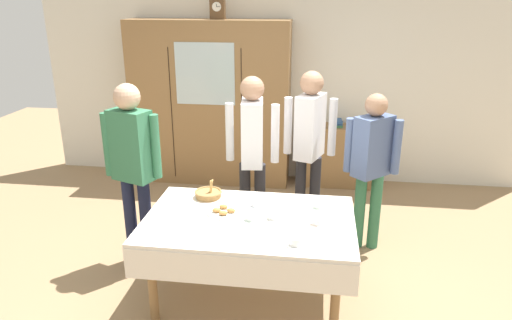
{
  "coord_description": "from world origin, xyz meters",
  "views": [
    {
      "loc": [
        0.51,
        -3.5,
        2.41
      ],
      "look_at": [
        0.0,
        0.2,
        1.08
      ],
      "focal_mm": 32.83,
      "sensor_mm": 36.0,
      "label": 1
    }
  ],
  "objects_px": {
    "tea_cup_far_right": "(251,218)",
    "bookshelf_low": "(335,155)",
    "person_behind_table_right": "(310,138)",
    "person_behind_table_left": "(133,158)",
    "mantel_clock": "(218,9)",
    "tea_cup_near_right": "(317,222)",
    "tea_cup_front_edge": "(296,243)",
    "spoon_near_right": "(333,241)",
    "book_stack": "(337,123)",
    "pastry_plate": "(224,212)",
    "dining_table": "(249,231)",
    "tea_cup_center": "(319,205)",
    "person_beside_shelf": "(252,145)",
    "spoon_mid_right": "(201,227)",
    "wall_cabinet": "(210,104)",
    "tea_cup_far_left": "(256,204)",
    "bread_basket": "(208,193)",
    "tea_cup_mid_right": "(273,216)",
    "spoon_mid_left": "(181,238)",
    "person_by_cabinet": "(372,158)"
  },
  "relations": [
    {
      "from": "tea_cup_far_right",
      "to": "bread_basket",
      "type": "height_order",
      "value": "bread_basket"
    },
    {
      "from": "tea_cup_far_right",
      "to": "bookshelf_low",
      "type": "bearing_deg",
      "value": 74.57
    },
    {
      "from": "tea_cup_far_left",
      "to": "spoon_mid_left",
      "type": "height_order",
      "value": "tea_cup_far_left"
    },
    {
      "from": "wall_cabinet",
      "to": "pastry_plate",
      "type": "height_order",
      "value": "wall_cabinet"
    },
    {
      "from": "wall_cabinet",
      "to": "spoon_near_right",
      "type": "xyz_separation_m",
      "value": [
        1.55,
        -2.83,
        -0.32
      ]
    },
    {
      "from": "tea_cup_mid_right",
      "to": "person_behind_table_left",
      "type": "bearing_deg",
      "value": 162.62
    },
    {
      "from": "bread_basket",
      "to": "person_beside_shelf",
      "type": "xyz_separation_m",
      "value": [
        0.3,
        0.6,
        0.27
      ]
    },
    {
      "from": "bookshelf_low",
      "to": "spoon_near_right",
      "type": "height_order",
      "value": "bookshelf_low"
    },
    {
      "from": "book_stack",
      "to": "pastry_plate",
      "type": "height_order",
      "value": "book_stack"
    },
    {
      "from": "tea_cup_far_right",
      "to": "pastry_plate",
      "type": "distance_m",
      "value": 0.26
    },
    {
      "from": "spoon_near_right",
      "to": "tea_cup_mid_right",
      "type": "bearing_deg",
      "value": 148.75
    },
    {
      "from": "bread_basket",
      "to": "pastry_plate",
      "type": "height_order",
      "value": "bread_basket"
    },
    {
      "from": "tea_cup_front_edge",
      "to": "person_beside_shelf",
      "type": "bearing_deg",
      "value": 110.62
    },
    {
      "from": "mantel_clock",
      "to": "tea_cup_far_right",
      "type": "bearing_deg",
      "value": -73.1
    },
    {
      "from": "dining_table",
      "to": "spoon_near_right",
      "type": "xyz_separation_m",
      "value": [
        0.65,
        -0.24,
        0.1
      ]
    },
    {
      "from": "spoon_near_right",
      "to": "tea_cup_near_right",
      "type": "bearing_deg",
      "value": 116.78
    },
    {
      "from": "tea_cup_far_right",
      "to": "person_beside_shelf",
      "type": "relative_size",
      "value": 0.08
    },
    {
      "from": "book_stack",
      "to": "tea_cup_near_right",
      "type": "xyz_separation_m",
      "value": [
        -0.22,
        -2.65,
        -0.09
      ]
    },
    {
      "from": "tea_cup_far_left",
      "to": "bread_basket",
      "type": "relative_size",
      "value": 0.54
    },
    {
      "from": "wall_cabinet",
      "to": "dining_table",
      "type": "bearing_deg",
      "value": -70.84
    },
    {
      "from": "dining_table",
      "to": "tea_cup_far_right",
      "type": "relative_size",
      "value": 12.78
    },
    {
      "from": "tea_cup_far_right",
      "to": "person_behind_table_right",
      "type": "bearing_deg",
      "value": 71.84
    },
    {
      "from": "dining_table",
      "to": "tea_cup_center",
      "type": "distance_m",
      "value": 0.63
    },
    {
      "from": "dining_table",
      "to": "person_beside_shelf",
      "type": "height_order",
      "value": "person_beside_shelf"
    },
    {
      "from": "dining_table",
      "to": "tea_cup_near_right",
      "type": "height_order",
      "value": "tea_cup_near_right"
    },
    {
      "from": "dining_table",
      "to": "tea_cup_far_left",
      "type": "bearing_deg",
      "value": 84.17
    },
    {
      "from": "book_stack",
      "to": "tea_cup_center",
      "type": "height_order",
      "value": "book_stack"
    },
    {
      "from": "tea_cup_front_edge",
      "to": "person_behind_table_right",
      "type": "distance_m",
      "value": 1.62
    },
    {
      "from": "spoon_near_right",
      "to": "person_behind_table_right",
      "type": "relative_size",
      "value": 0.07
    },
    {
      "from": "mantel_clock",
      "to": "tea_cup_near_right",
      "type": "xyz_separation_m",
      "value": [
        1.3,
        -2.6,
        -1.48
      ]
    },
    {
      "from": "spoon_mid_right",
      "to": "person_beside_shelf",
      "type": "xyz_separation_m",
      "value": [
        0.23,
        1.15,
        0.3
      ]
    },
    {
      "from": "tea_cup_far_left",
      "to": "tea_cup_mid_right",
      "type": "bearing_deg",
      "value": -53.67
    },
    {
      "from": "mantel_clock",
      "to": "person_beside_shelf",
      "type": "height_order",
      "value": "mantel_clock"
    },
    {
      "from": "bookshelf_low",
      "to": "spoon_mid_left",
      "type": "distance_m",
      "value": 3.24
    },
    {
      "from": "bookshelf_low",
      "to": "tea_cup_near_right",
      "type": "relative_size",
      "value": 7.23
    },
    {
      "from": "mantel_clock",
      "to": "person_beside_shelf",
      "type": "xyz_separation_m",
      "value": [
        0.66,
        -1.6,
        -1.2
      ]
    },
    {
      "from": "tea_cup_center",
      "to": "spoon_near_right",
      "type": "height_order",
      "value": "tea_cup_center"
    },
    {
      "from": "spoon_near_right",
      "to": "tea_cup_front_edge",
      "type": "bearing_deg",
      "value": -158.22
    },
    {
      "from": "wall_cabinet",
      "to": "tea_cup_far_left",
      "type": "xyz_separation_m",
      "value": [
        0.93,
        -2.33,
        -0.3
      ]
    },
    {
      "from": "tea_cup_front_edge",
      "to": "tea_cup_far_left",
      "type": "xyz_separation_m",
      "value": [
        -0.37,
        0.61,
        -0.0
      ]
    },
    {
      "from": "bread_basket",
      "to": "wall_cabinet",
      "type": "bearing_deg",
      "value": 102.45
    },
    {
      "from": "tea_cup_far_right",
      "to": "tea_cup_near_right",
      "type": "distance_m",
      "value": 0.51
    },
    {
      "from": "bread_basket",
      "to": "person_behind_table_right",
      "type": "distance_m",
      "value": 1.23
    },
    {
      "from": "bread_basket",
      "to": "pastry_plate",
      "type": "distance_m",
      "value": 0.36
    },
    {
      "from": "mantel_clock",
      "to": "tea_cup_near_right",
      "type": "relative_size",
      "value": 1.85
    },
    {
      "from": "person_behind_table_right",
      "to": "person_behind_table_left",
      "type": "xyz_separation_m",
      "value": [
        -1.53,
        -0.8,
        -0.01
      ]
    },
    {
      "from": "tea_cup_front_edge",
      "to": "mantel_clock",
      "type": "bearing_deg",
      "value": 111.54
    },
    {
      "from": "tea_cup_near_right",
      "to": "person_by_cabinet",
      "type": "height_order",
      "value": "person_by_cabinet"
    },
    {
      "from": "tea_cup_center",
      "to": "bread_basket",
      "type": "bearing_deg",
      "value": 174.11
    },
    {
      "from": "tea_cup_front_edge",
      "to": "tea_cup_near_right",
      "type": "bearing_deg",
      "value": 67.54
    }
  ]
}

